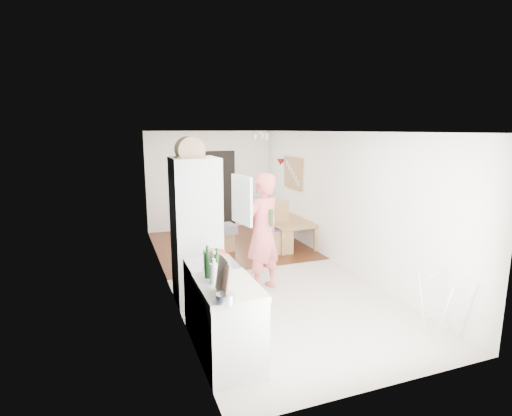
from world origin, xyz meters
TOP-DOWN VIEW (x-y plane):
  - room_shell at (0.00, 0.00)m, footprint 3.20×7.00m
  - floor at (0.00, 0.00)m, footprint 3.20×7.00m
  - wood_floor_overlay at (0.00, 1.85)m, footprint 3.20×3.30m
  - sage_wall_panel at (-1.59, -2.00)m, footprint 0.02×3.00m
  - tile_splashback at (-1.59, -2.55)m, footprint 0.02×1.90m
  - doorway_recess at (0.20, 3.48)m, footprint 0.90×0.04m
  - base_cabinet at (-1.30, -2.55)m, footprint 0.60×0.90m
  - worktop at (-1.30, -2.55)m, footprint 0.62×0.92m
  - range_cooker at (-1.30, -1.80)m, footprint 0.60×0.60m
  - cooker_top at (-1.30, -1.80)m, footprint 0.60×0.60m
  - fridge_housing at (-1.27, -0.78)m, footprint 0.66×0.66m
  - fridge_door at (-0.66, -1.08)m, footprint 0.14×0.56m
  - fridge_interior at (-0.96, -0.78)m, footprint 0.02×0.52m
  - pinboard at (1.58, 1.90)m, footprint 0.03×0.90m
  - pinboard_frame at (1.57, 1.90)m, footprint 0.00×0.94m
  - wall_sconce at (1.54, 2.55)m, footprint 0.18×0.18m
  - person at (-0.21, -0.75)m, footprint 0.96×0.82m
  - dining_table at (1.19, 1.48)m, footprint 0.84×1.45m
  - dining_chair at (0.86, 0.96)m, footprint 0.52×0.52m
  - stool at (-0.20, 1.44)m, footprint 0.34×0.34m
  - grey_drape at (-0.23, 1.40)m, footprint 0.48×0.48m
  - drying_rack at (1.36, -2.92)m, footprint 0.46×0.43m
  - bread_bin at (-1.33, -0.77)m, footprint 0.44×0.42m
  - red_casserole at (-1.28, -1.86)m, footprint 0.31×0.31m
  - steel_pan at (-1.45, -2.98)m, footprint 0.23×0.23m
  - held_bottle at (-0.12, -0.89)m, footprint 0.06×0.06m
  - bottle_a at (-1.46, -2.28)m, footprint 0.08×0.08m
  - bottle_b at (-1.37, -2.37)m, footprint 0.07×0.07m
  - bottle_c at (-1.43, -2.46)m, footprint 0.09×0.09m
  - pepper_mill_front at (-1.38, -2.22)m, footprint 0.07×0.07m
  - pepper_mill_back at (-1.42, -2.02)m, footprint 0.06×0.06m
  - chopping_boards at (-1.43, -2.81)m, footprint 0.12×0.29m

SIDE VIEW (x-z plane):
  - floor at x=0.00m, z-range -0.01..0.01m
  - wood_floor_overlay at x=0.00m, z-range 0.00..0.01m
  - stool at x=-0.20m, z-range 0.00..0.40m
  - dining_table at x=1.19m, z-range 0.00..0.50m
  - drying_rack at x=1.36m, z-range 0.00..0.78m
  - base_cabinet at x=-1.30m, z-range 0.00..0.86m
  - range_cooker at x=-1.30m, z-range 0.00..0.88m
  - grey_drape at x=-0.23m, z-range 0.40..0.59m
  - dining_chair at x=0.86m, z-range 0.00..1.06m
  - worktop at x=-1.30m, z-range 0.86..0.92m
  - cooker_top at x=-1.30m, z-range 0.88..0.92m
  - steel_pan at x=-1.45m, z-range 0.92..1.01m
  - doorway_recess at x=0.20m, z-range 0.00..2.00m
  - red_casserole at x=-1.28m, z-range 0.92..1.08m
  - pepper_mill_back at x=-1.42m, z-range 0.92..1.12m
  - bottle_c at x=-1.43m, z-range 0.92..1.14m
  - pepper_mill_front at x=-1.38m, z-range 0.92..1.15m
  - bottle_b at x=-1.37m, z-range 0.92..1.21m
  - bottle_a at x=-1.46m, z-range 0.92..1.22m
  - fridge_housing at x=-1.27m, z-range 0.00..2.15m
  - person at x=-0.21m, z-range 0.00..2.23m
  - chopping_boards at x=-1.43m, z-range 0.92..1.31m
  - tile_splashback at x=-1.59m, z-range 0.90..1.40m
  - held_bottle at x=-0.12m, z-range 1.08..1.34m
  - room_shell at x=0.00m, z-range 0.00..2.50m
  - fridge_door at x=-0.66m, z-range 1.20..1.90m
  - fridge_interior at x=-0.96m, z-range 1.22..1.88m
  - pinboard at x=1.58m, z-range 1.20..1.90m
  - pinboard_frame at x=1.57m, z-range 1.18..1.92m
  - wall_sconce at x=1.54m, z-range 1.67..1.83m
  - sage_wall_panel at x=-1.59m, z-range 1.20..2.50m
  - bread_bin at x=-1.33m, z-range 2.15..2.36m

